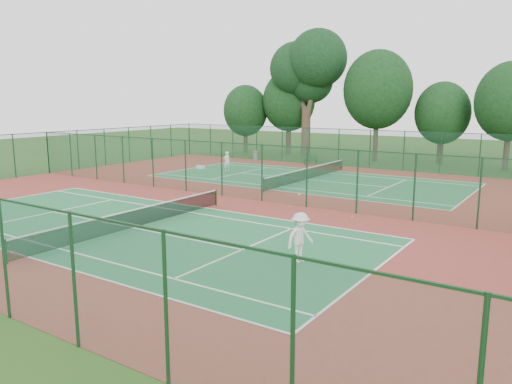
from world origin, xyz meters
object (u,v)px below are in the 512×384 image
at_px(trash_bin, 255,156).
at_px(player_near, 300,237).
at_px(player_far, 227,161).
at_px(bench, 311,160).
at_px(big_tree, 309,68).
at_px(kit_bag, 200,167).

bearing_deg(trash_bin, player_near, -53.37).
height_order(player_far, bench, player_far).
bearing_deg(big_tree, trash_bin, -112.51).
relative_size(trash_bin, kit_bag, 1.23).
bearing_deg(bench, big_tree, 104.69).
distance_m(trash_bin, bench, 6.40).
distance_m(player_far, big_tree, 16.72).
distance_m(player_near, trash_bin, 32.73).
distance_m(kit_bag, big_tree, 17.43).
relative_size(kit_bag, big_tree, 0.06).
distance_m(player_near, bench, 29.26).
bearing_deg(player_near, bench, 45.56).
xyz_separation_m(player_near, kit_bag, (-20.16, 18.24, -0.82)).
distance_m(player_near, player_far, 25.09).
bearing_deg(kit_bag, bench, 49.55).
bearing_deg(bench, trash_bin, 163.20).
bearing_deg(bench, kit_bag, -147.45).
xyz_separation_m(kit_bag, big_tree, (3.25, 14.33, 9.38)).
xyz_separation_m(player_far, kit_bag, (-2.96, -0.02, -0.73)).
height_order(player_near, trash_bin, player_near).
distance_m(player_far, kit_bag, 3.05).
xyz_separation_m(player_far, bench, (4.07, 7.88, -0.43)).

